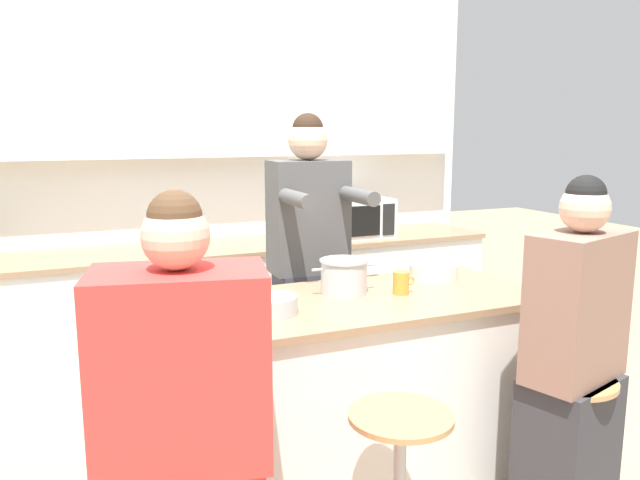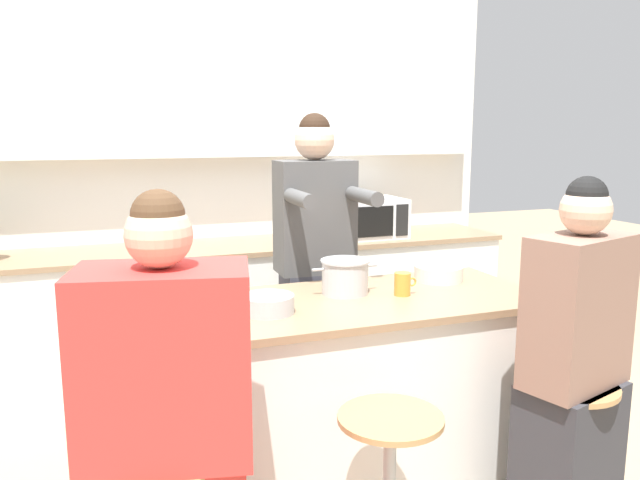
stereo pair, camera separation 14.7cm
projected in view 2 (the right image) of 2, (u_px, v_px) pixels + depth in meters
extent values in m
cube|color=silver|center=(230.00, 171.00, 4.19)|extent=(3.75, 0.06, 2.70)
cube|color=white|center=(232.00, 98.00, 4.00)|extent=(3.45, 0.16, 0.75)
cube|color=white|center=(245.00, 315.00, 4.04)|extent=(3.45, 0.58, 0.88)
cube|color=#937556|center=(243.00, 246.00, 3.96)|extent=(3.48, 0.61, 0.03)
cube|color=white|center=(326.00, 402.00, 2.67)|extent=(1.83, 0.68, 0.83)
cube|color=#937556|center=(326.00, 305.00, 2.59)|extent=(1.87, 0.72, 0.03)
cylinder|color=tan|center=(161.00, 461.00, 1.81)|extent=(0.36, 0.36, 0.02)
cylinder|color=tan|center=(391.00, 418.00, 2.07)|extent=(0.36, 0.36, 0.02)
cylinder|color=#B7BABC|center=(563.00, 469.00, 2.39)|extent=(0.04, 0.04, 0.65)
cylinder|color=tan|center=(569.00, 386.00, 2.33)|extent=(0.36, 0.36, 0.02)
cube|color=#383842|center=(315.00, 354.00, 3.31)|extent=(0.34, 0.23, 0.90)
cube|color=#4C4C4C|center=(315.00, 217.00, 3.18)|extent=(0.39, 0.23, 0.57)
cylinder|color=#4C4C4C|center=(300.00, 199.00, 2.86)|extent=(0.08, 0.32, 0.07)
cylinder|color=#4C4C4C|center=(364.00, 196.00, 2.96)|extent=(0.08, 0.32, 0.07)
sphere|color=#DBB293|center=(315.00, 140.00, 3.12)|extent=(0.21, 0.21, 0.20)
sphere|color=black|center=(315.00, 129.00, 3.11)|extent=(0.16, 0.16, 0.16)
cube|color=red|center=(165.00, 364.00, 1.77)|extent=(0.53, 0.38, 0.56)
sphere|color=#DBB293|center=(159.00, 235.00, 1.71)|extent=(0.22, 0.22, 0.19)
sphere|color=#513823|center=(158.00, 216.00, 1.70)|extent=(0.18, 0.18, 0.15)
cube|color=#333338|center=(566.00, 469.00, 2.39)|extent=(0.44, 0.36, 0.69)
cube|color=#896656|center=(578.00, 311.00, 2.28)|extent=(0.47, 0.33, 0.56)
sphere|color=#DBB293|center=(586.00, 210.00, 2.21)|extent=(0.22, 0.22, 0.18)
sphere|color=black|center=(587.00, 196.00, 2.21)|extent=(0.18, 0.18, 0.14)
cylinder|color=#B7BABC|center=(345.00, 278.00, 2.71)|extent=(0.20, 0.20, 0.14)
cylinder|color=#B7BABC|center=(345.00, 261.00, 2.70)|extent=(0.21, 0.21, 0.01)
cylinder|color=#B7BABC|center=(318.00, 270.00, 2.66)|extent=(0.05, 0.01, 0.01)
cylinder|color=#B7BABC|center=(371.00, 265.00, 2.75)|extent=(0.05, 0.01, 0.01)
cylinder|color=silver|center=(439.00, 273.00, 2.96)|extent=(0.23, 0.23, 0.07)
cylinder|color=#B7BABC|center=(268.00, 304.00, 2.43)|extent=(0.20, 0.20, 0.07)
cylinder|color=orange|center=(402.00, 284.00, 2.69)|extent=(0.07, 0.07, 0.10)
torus|color=orange|center=(412.00, 282.00, 2.70)|extent=(0.04, 0.01, 0.04)
cylinder|color=#4C7099|center=(164.00, 305.00, 2.39)|extent=(0.07, 0.07, 0.09)
torus|color=#4C7099|center=(177.00, 302.00, 2.41)|extent=(0.04, 0.01, 0.04)
ellipsoid|color=yellow|center=(197.00, 294.00, 2.61)|extent=(0.14, 0.05, 0.06)
ellipsoid|color=yellow|center=(187.00, 293.00, 2.63)|extent=(0.11, 0.13, 0.06)
ellipsoid|color=yellow|center=(204.00, 291.00, 2.66)|extent=(0.12, 0.12, 0.06)
cube|color=#38844C|center=(122.00, 316.00, 2.09)|extent=(0.07, 0.07, 0.18)
cylinder|color=white|center=(120.00, 289.00, 2.07)|extent=(0.03, 0.03, 0.02)
cube|color=white|center=(367.00, 218.00, 4.19)|extent=(0.48, 0.36, 0.26)
cube|color=black|center=(372.00, 222.00, 4.00)|extent=(0.30, 0.01, 0.20)
cube|color=black|center=(402.00, 220.00, 4.08)|extent=(0.09, 0.01, 0.21)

